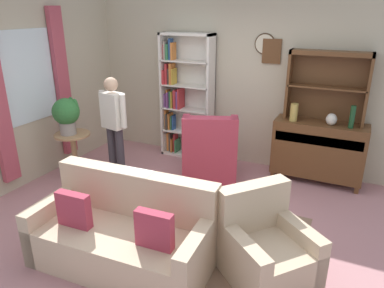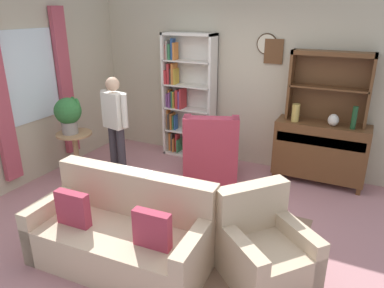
# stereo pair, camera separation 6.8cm
# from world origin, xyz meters

# --- Properties ---
(ground_plane) EXTENTS (5.40, 4.60, 0.02)m
(ground_plane) POSITION_xyz_m (0.00, 0.00, -0.01)
(ground_plane) COLOR #B27A7F
(wall_back) EXTENTS (5.00, 0.09, 2.80)m
(wall_back) POSITION_xyz_m (0.00, 2.13, 1.40)
(wall_back) COLOR #BCB299
(wall_back) RESTS_ON ground_plane
(wall_left) EXTENTS (0.16, 4.20, 2.80)m
(wall_left) POSITION_xyz_m (-2.52, 0.03, 1.40)
(wall_left) COLOR #BCB299
(wall_left) RESTS_ON ground_plane
(area_rug) EXTENTS (2.65, 2.03, 0.01)m
(area_rug) POSITION_xyz_m (0.20, -0.30, 0.00)
(area_rug) COLOR #846651
(area_rug) RESTS_ON ground_plane
(bookshelf) EXTENTS (0.90, 0.30, 2.10)m
(bookshelf) POSITION_xyz_m (-0.89, 1.94, 1.04)
(bookshelf) COLOR silver
(bookshelf) RESTS_ON ground_plane
(sideboard) EXTENTS (1.30, 0.45, 0.92)m
(sideboard) POSITION_xyz_m (1.38, 1.86, 0.51)
(sideboard) COLOR brown
(sideboard) RESTS_ON ground_plane
(sideboard_hutch) EXTENTS (1.10, 0.26, 1.00)m
(sideboard_hutch) POSITION_xyz_m (1.38, 1.97, 1.56)
(sideboard_hutch) COLOR brown
(sideboard_hutch) RESTS_ON sideboard
(vase_tall) EXTENTS (0.11, 0.11, 0.26)m
(vase_tall) POSITION_xyz_m (0.99, 1.78, 1.05)
(vase_tall) COLOR tan
(vase_tall) RESTS_ON sideboard
(vase_round) EXTENTS (0.15, 0.15, 0.17)m
(vase_round) POSITION_xyz_m (1.51, 1.79, 1.01)
(vase_round) COLOR beige
(vase_round) RESTS_ON sideboard
(bottle_wine) EXTENTS (0.07, 0.07, 0.32)m
(bottle_wine) POSITION_xyz_m (1.77, 1.77, 1.08)
(bottle_wine) COLOR #194223
(bottle_wine) RESTS_ON sideboard
(couch_floral) EXTENTS (1.84, 0.94, 0.90)m
(couch_floral) POSITION_xyz_m (-0.12, -0.93, 0.31)
(couch_floral) COLOR #C6AD8E
(couch_floral) RESTS_ON ground_plane
(armchair_floral) EXTENTS (1.08, 1.08, 0.88)m
(armchair_floral) POSITION_xyz_m (1.23, -0.52, 0.29)
(armchair_floral) COLOR #C6AD8E
(armchair_floral) RESTS_ON ground_plane
(wingback_chair) EXTENTS (1.02, 1.03, 1.05)m
(wingback_chair) POSITION_xyz_m (-0.08, 1.19, 0.38)
(wingback_chair) COLOR #A33347
(wingback_chair) RESTS_ON ground_plane
(plant_stand) EXTENTS (0.52, 0.52, 0.73)m
(plant_stand) POSITION_xyz_m (-1.94, 0.36, 0.45)
(plant_stand) COLOR #A87F56
(plant_stand) RESTS_ON ground_plane
(potted_plant_large) EXTENTS (0.39, 0.39, 0.54)m
(potted_plant_large) POSITION_xyz_m (-1.97, 0.34, 1.05)
(potted_plant_large) COLOR gray
(potted_plant_large) RESTS_ON plant_stand
(potted_plant_small) EXTENTS (0.25, 0.25, 0.35)m
(potted_plant_small) POSITION_xyz_m (-1.57, 0.07, 0.20)
(potted_plant_small) COLOR gray
(potted_plant_small) RESTS_ON ground_plane
(person_reading) EXTENTS (0.53, 0.27, 1.56)m
(person_reading) POSITION_xyz_m (-1.38, 0.64, 0.91)
(person_reading) COLOR #38333D
(person_reading) RESTS_ON ground_plane
(coffee_table) EXTENTS (0.80, 0.50, 0.42)m
(coffee_table) POSITION_xyz_m (-0.20, -0.19, 0.35)
(coffee_table) COLOR brown
(coffee_table) RESTS_ON ground_plane
(book_stack) EXTENTS (0.21, 0.16, 0.11)m
(book_stack) POSITION_xyz_m (-0.24, -0.11, 0.48)
(book_stack) COLOR #284C8C
(book_stack) RESTS_ON coffee_table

